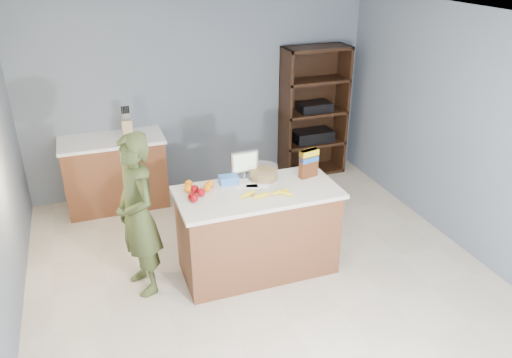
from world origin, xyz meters
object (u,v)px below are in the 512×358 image
object	(u,v)px
person	(138,216)
tv	(244,163)
counter_peninsula	(258,234)
shelving_unit	(312,114)
cereal_box	(309,161)

from	to	relation	value
person	tv	size ratio (longest dim) A/B	5.61
counter_peninsula	person	bearing A→B (deg)	175.19
person	counter_peninsula	bearing A→B (deg)	69.11
shelving_unit	cereal_box	world-z (taller)	shelving_unit
counter_peninsula	tv	bearing A→B (deg)	94.39
person	tv	xyz separation A→B (m)	(1.11, 0.23, 0.27)
shelving_unit	cereal_box	xyz separation A→B (m)	(-0.97, -1.93, 0.21)
person	cereal_box	size ratio (longest dim) A/B	5.42
counter_peninsula	person	distance (m)	1.20
person	cereal_box	world-z (taller)	person
tv	cereal_box	distance (m)	0.64
counter_peninsula	cereal_box	size ratio (longest dim) A/B	5.35
counter_peninsula	shelving_unit	bearing A→B (deg)	52.89
shelving_unit	person	distance (m)	3.32
counter_peninsula	shelving_unit	world-z (taller)	shelving_unit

